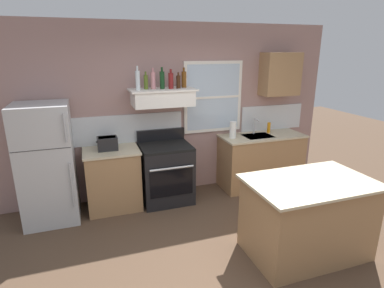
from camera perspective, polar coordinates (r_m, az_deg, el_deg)
ground_plane at (r=3.67m, az=7.37°, el=-22.03°), size 16.00×16.00×0.00m
back_wall at (r=5.04m, az=-2.93°, el=6.06°), size 5.40×0.11×2.70m
refrigerator at (r=4.65m, az=-24.91°, el=-3.31°), size 0.70×0.72×1.64m
counter_left_of_stove at (r=4.81m, az=-14.19°, el=-6.17°), size 0.79×0.63×0.91m
toaster at (r=4.64m, az=-15.16°, el=0.14°), size 0.30×0.20×0.19m
stove_range at (r=4.89m, az=-4.76°, el=-5.21°), size 0.76×0.69×1.09m
range_hood_shelf at (r=4.67m, az=-5.41°, el=8.51°), size 0.96×0.52×0.24m
bottle_clear_tall at (r=4.54m, az=-9.87°, el=11.43°), size 0.06×0.06×0.34m
bottle_olive_oil_square at (r=4.62m, az=-8.41°, el=11.15°), size 0.06×0.06×0.25m
bottle_rose_pink at (r=4.64m, az=-7.10°, el=11.48°), size 0.07×0.07×0.30m
bottle_dark_green_wine at (r=4.63m, az=-5.46°, el=11.58°), size 0.07×0.07×0.31m
bottle_red_label_wine at (r=4.65m, az=-3.88°, el=11.48°), size 0.07×0.07×0.28m
bottle_brown_stout at (r=4.68m, az=-2.50°, el=11.30°), size 0.06×0.06×0.23m
bottle_amber_wine at (r=4.79m, az=-1.48°, el=11.74°), size 0.07×0.07×0.29m
counter_right_with_sink at (r=5.55m, az=12.41°, el=-2.90°), size 1.43×0.63×0.91m
sink_faucet at (r=5.40m, az=11.40°, el=3.57°), size 0.03×0.17×0.28m
paper_towel_roll at (r=5.12m, az=7.47°, el=2.56°), size 0.11×0.11×0.27m
dish_soap_bottle at (r=5.57m, az=13.83°, el=2.91°), size 0.06×0.06×0.18m
kitchen_island at (r=3.90m, az=20.21°, el=-12.42°), size 1.40×0.90×0.91m
upper_cabinet_right at (r=5.56m, az=15.78°, el=12.16°), size 0.64×0.32×0.70m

